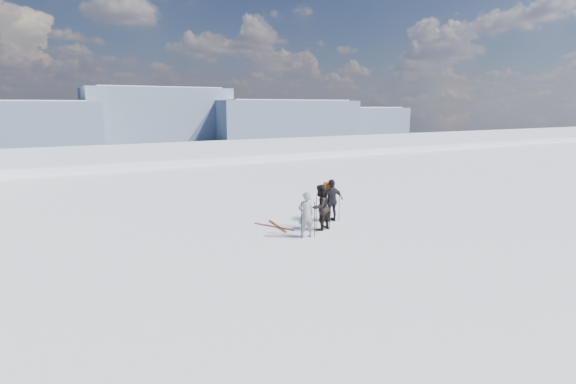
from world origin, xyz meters
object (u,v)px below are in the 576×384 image
(skier_dark, at_px, (320,207))
(skier_pack, at_px, (332,200))
(skier_grey, at_px, (306,215))
(skis_loose, at_px, (276,226))

(skier_dark, xyz_separation_m, skier_pack, (1.04, 0.80, -0.01))
(skier_grey, height_order, skier_pack, skier_pack)
(skier_grey, bearing_deg, skis_loose, -72.52)
(skier_dark, distance_m, skis_loose, 1.77)
(skier_grey, bearing_deg, skier_pack, -137.87)
(skier_dark, bearing_deg, skier_pack, -163.74)
(skier_dark, bearing_deg, skis_loose, -64.15)
(skier_pack, relative_size, skis_loose, 0.93)
(skier_dark, relative_size, skis_loose, 0.94)
(skier_grey, xyz_separation_m, skier_pack, (1.93, 1.32, 0.03))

